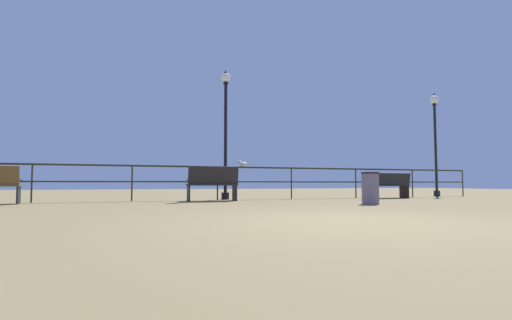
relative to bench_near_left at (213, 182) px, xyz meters
name	(u,v)px	position (x,y,z in m)	size (l,w,h in m)	color
ground_plane	(353,222)	(0.33, -6.42, -0.53)	(60.00, 60.00, 0.00)	olive
pier_railing	(218,175)	(0.33, 0.73, 0.24)	(20.07, 0.05, 1.04)	#2E2C19
bench_near_left	(213,182)	(0.00, 0.00, 0.00)	(1.45, 0.74, 0.99)	black
bench_near_right	(390,184)	(6.23, 0.01, -0.06)	(1.47, 0.69, 0.86)	black
lamppost_center	(226,124)	(0.64, 0.96, 1.88)	(0.30, 0.30, 4.15)	black
lamppost_right	(435,131)	(9.24, 0.96, 2.05)	(0.34, 0.34, 4.11)	black
seagull_on_rail	(243,164)	(1.15, 0.73, 0.59)	(0.41, 0.23, 0.20)	silver
trash_bin	(370,188)	(3.23, -2.90, -0.14)	(0.43, 0.43, 0.78)	slate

